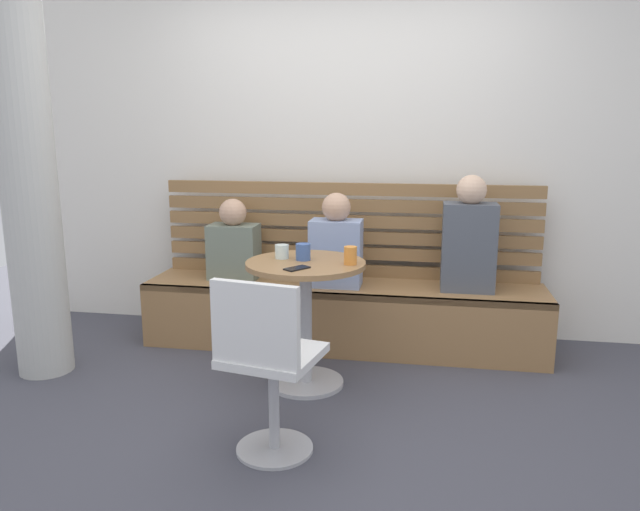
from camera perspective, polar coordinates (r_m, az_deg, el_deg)
ground at (r=3.11m, az=-1.09°, el=-16.26°), size 8.00×8.00×0.00m
back_wall at (r=4.36m, az=3.09°, el=11.69°), size 5.20×0.10×2.90m
concrete_pillar at (r=3.88m, az=-26.41°, el=9.71°), size 0.32×0.32×2.80m
booth_bench at (r=4.12m, az=2.14°, el=-5.71°), size 2.70×0.52×0.44m
booth_backrest at (r=4.22m, az=2.65°, el=2.51°), size 2.65×0.04×0.67m
cafe_table at (r=3.42m, az=-1.37°, el=-4.21°), size 0.68×0.68×0.74m
white_chair at (r=2.69m, az=-5.10°, el=-10.06°), size 0.47×0.47×0.85m
person_adult at (r=3.96m, az=14.06°, el=1.51°), size 0.34×0.22×0.75m
person_child_left at (r=4.21m, az=-8.24°, el=1.09°), size 0.34×0.22×0.56m
person_child_middle at (r=3.96m, az=1.55°, el=0.98°), size 0.34×0.22×0.63m
cup_mug_blue at (r=3.39m, az=-1.62°, el=0.35°), size 0.08×0.08×0.09m
cup_glass_short at (r=3.44m, az=-3.66°, el=0.38°), size 0.08×0.08×0.08m
cup_tumbler_orange at (r=3.29m, az=2.92°, el=0.00°), size 0.07×0.07×0.10m
phone_on_table at (r=3.18m, az=-2.22°, el=-1.23°), size 0.14×0.15×0.01m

